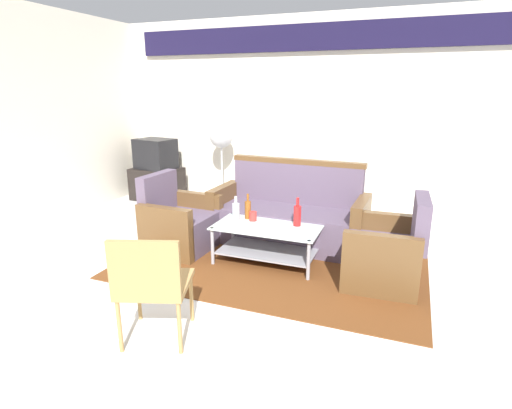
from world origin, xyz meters
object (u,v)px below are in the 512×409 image
(television, at_px, (156,154))
(bottle_clear, at_px, (236,211))
(cup, at_px, (253,216))
(tv_stand, at_px, (157,184))
(coffee_table, at_px, (267,238))
(pedestal_fan, at_px, (221,141))
(bottle_brown, at_px, (248,209))
(wicker_chair, at_px, (151,280))
(bottle_red, at_px, (297,215))
(armchair_right, at_px, (386,254))
(armchair_left, at_px, (180,225))
(couch, at_px, (289,217))

(television, bearing_deg, bottle_clear, 152.12)
(cup, height_order, tv_stand, tv_stand)
(coffee_table, height_order, pedestal_fan, pedestal_fan)
(bottle_brown, relative_size, wicker_chair, 0.33)
(bottle_red, height_order, wicker_chair, wicker_chair)
(armchair_right, xyz_separation_m, wicker_chair, (-1.48, -1.59, 0.21))
(armchair_left, relative_size, coffee_table, 0.77)
(armchair_right, bearing_deg, wicker_chair, 134.95)
(bottle_red, distance_m, pedestal_fan, 2.44)
(bottle_clear, xyz_separation_m, television, (-2.17, 1.72, 0.25))
(bottle_red, bearing_deg, bottle_brown, 175.85)
(tv_stand, bearing_deg, pedestal_fan, 2.46)
(bottle_brown, height_order, television, television)
(armchair_right, relative_size, bottle_brown, 3.06)
(wicker_chair, bearing_deg, tv_stand, 105.06)
(bottle_red, relative_size, pedestal_fan, 0.24)
(couch, relative_size, coffee_table, 1.66)
(couch, xyz_separation_m, pedestal_fan, (-1.43, 1.17, 0.70))
(coffee_table, relative_size, bottle_clear, 4.10)
(television, height_order, pedestal_fan, pedestal_fan)
(wicker_chair, bearing_deg, coffee_table, 61.39)
(coffee_table, height_order, bottle_red, bottle_red)
(armchair_right, distance_m, cup, 1.41)
(bottle_brown, bearing_deg, cup, -33.88)
(bottle_red, xyz_separation_m, tv_stand, (-2.84, 1.65, -0.26))
(bottle_clear, height_order, bottle_red, bottle_red)
(pedestal_fan, bearing_deg, bottle_clear, -60.26)
(bottle_clear, bearing_deg, wicker_chair, -86.91)
(bottle_red, xyz_separation_m, wicker_chair, (-0.57, -1.75, -0.03))
(tv_stand, distance_m, television, 0.50)
(armchair_right, bearing_deg, cup, 82.03)
(armchair_right, xyz_separation_m, pedestal_fan, (-2.58, 1.86, 0.73))
(cup, bearing_deg, wicker_chair, -92.79)
(bottle_brown, bearing_deg, armchair_left, -169.48)
(cup, distance_m, pedestal_fan, 2.16)
(bottle_red, xyz_separation_m, cup, (-0.49, -0.01, -0.06))
(couch, height_order, pedestal_fan, pedestal_fan)
(armchair_right, distance_m, bottle_red, 0.95)
(bottle_clear, relative_size, cup, 2.68)
(armchair_left, height_order, bottle_clear, armchair_left)
(television, relative_size, wicker_chair, 0.80)
(bottle_clear, distance_m, television, 2.78)
(wicker_chair, bearing_deg, armchair_right, 28.47)
(bottle_brown, xyz_separation_m, wicker_chair, (-0.00, -1.79, -0.02))
(armchair_left, distance_m, television, 2.35)
(armchair_right, xyz_separation_m, tv_stand, (-3.74, 1.81, -0.03))
(couch, height_order, coffee_table, couch)
(wicker_chair, bearing_deg, couch, 63.11)
(cup, bearing_deg, tv_stand, 144.69)
(armchair_right, distance_m, wicker_chair, 2.18)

